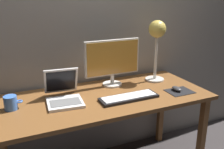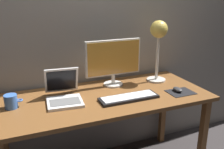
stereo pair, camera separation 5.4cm
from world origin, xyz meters
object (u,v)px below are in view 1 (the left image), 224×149
(desk_lamp, at_px, (157,36))
(laptop, at_px, (63,92))
(keyboard_main, at_px, (129,97))
(mouse, at_px, (177,89))
(coffee_mug, at_px, (11,103))
(monitor, at_px, (112,60))

(desk_lamp, bearing_deg, laptop, -173.22)
(keyboard_main, relative_size, laptop, 1.29)
(laptop, xyz_separation_m, mouse, (0.86, -0.20, -0.04))
(coffee_mug, bearing_deg, mouse, -8.81)
(monitor, xyz_separation_m, laptop, (-0.45, -0.14, -0.16))
(laptop, xyz_separation_m, coffee_mug, (-0.36, -0.01, -0.02))
(laptop, xyz_separation_m, desk_lamp, (0.85, 0.10, 0.33))
(keyboard_main, xyz_separation_m, coffee_mug, (-0.80, 0.17, 0.04))
(desk_lamp, bearing_deg, coffee_mug, -174.89)
(monitor, relative_size, desk_lamp, 0.90)
(monitor, distance_m, laptop, 0.50)
(desk_lamp, bearing_deg, keyboard_main, -145.44)
(laptop, height_order, coffee_mug, laptop)
(monitor, bearing_deg, coffee_mug, -169.77)
(monitor, distance_m, desk_lamp, 0.43)
(keyboard_main, bearing_deg, mouse, -2.43)
(monitor, relative_size, coffee_mug, 3.87)
(monitor, xyz_separation_m, keyboard_main, (-0.01, -0.32, -0.21))
(monitor, height_order, mouse, monitor)
(laptop, relative_size, coffee_mug, 2.81)
(laptop, height_order, desk_lamp, desk_lamp)
(monitor, xyz_separation_m, desk_lamp, (0.39, -0.04, 0.17))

